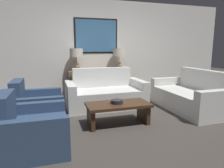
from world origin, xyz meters
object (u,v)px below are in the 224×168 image
at_px(console_table, 99,85).
at_px(table_lamp_right, 119,55).
at_px(couch_by_back_wall, 105,94).
at_px(decorative_bowl, 117,102).
at_px(armchair_near_camera, 32,130).
at_px(couch_by_side, 190,97).
at_px(armchair_near_back_wall, 37,108).
at_px(coffee_table, 118,109).
at_px(table_lamp_left, 76,55).

distance_m(console_table, table_lamp_right, 0.98).
bearing_deg(couch_by_back_wall, console_table, 90.00).
relative_size(table_lamp_right, couch_by_back_wall, 0.31).
distance_m(decorative_bowl, armchair_near_camera, 1.51).
bearing_deg(couch_by_side, armchair_near_back_wall, 177.33).
xyz_separation_m(console_table, coffee_table, (-0.08, -1.86, -0.11)).
bearing_deg(decorative_bowl, armchair_near_back_wall, 159.16).
bearing_deg(armchair_near_back_wall, table_lamp_left, 54.98).
relative_size(table_lamp_left, couch_by_back_wall, 0.31).
distance_m(console_table, couch_by_side, 2.31).
bearing_deg(table_lamp_right, decorative_bowl, -110.02).
relative_size(decorative_bowl, armchair_near_back_wall, 0.24).
xyz_separation_m(table_lamp_left, coffee_table, (0.49, -1.86, -0.90)).
bearing_deg(console_table, table_lamp_left, 180.00).
xyz_separation_m(decorative_bowl, armchair_near_camera, (-1.40, -0.54, -0.15)).
relative_size(couch_by_side, coffee_table, 1.59).
height_order(couch_by_side, armchair_near_back_wall, couch_by_side).
relative_size(table_lamp_left, coffee_table, 0.50).
relative_size(couch_by_side, armchair_near_camera, 1.98).
height_order(couch_by_back_wall, couch_by_side, same).
distance_m(console_table, armchair_near_back_wall, 2.01).
bearing_deg(coffee_table, armchair_near_camera, -159.29).
distance_m(table_lamp_left, couch_by_side, 2.92).
bearing_deg(decorative_bowl, console_table, 86.82).
bearing_deg(couch_by_back_wall, coffee_table, -93.85).
height_order(console_table, couch_by_side, couch_by_side).
bearing_deg(coffee_table, table_lamp_left, 104.86).
xyz_separation_m(couch_by_back_wall, armchair_near_back_wall, (-1.50, -0.64, -0.02)).
relative_size(console_table, couch_by_back_wall, 0.88).
bearing_deg(armchair_near_camera, table_lamp_right, 49.16).
height_order(table_lamp_left, table_lamp_right, same).
xyz_separation_m(couch_by_side, decorative_bowl, (-1.88, -0.38, 0.13)).
relative_size(coffee_table, armchair_near_back_wall, 1.24).
distance_m(coffee_table, decorative_bowl, 0.14).
bearing_deg(table_lamp_left, couch_by_side, -32.15).
relative_size(couch_by_side, armchair_near_back_wall, 1.98).
height_order(table_lamp_left, armchair_near_back_wall, table_lamp_left).
relative_size(couch_by_back_wall, couch_by_side, 1.00).
height_order(table_lamp_right, coffee_table, table_lamp_right).
bearing_deg(couch_by_side, armchair_near_camera, -164.29).
distance_m(couch_by_back_wall, armchair_near_camera, 2.28).
bearing_deg(table_lamp_left, console_table, 0.00).
relative_size(table_lamp_right, couch_by_side, 0.31).
height_order(table_lamp_right, armchair_near_back_wall, table_lamp_right).
xyz_separation_m(table_lamp_right, couch_by_back_wall, (-0.57, -0.69, -0.90)).
distance_m(table_lamp_left, armchair_near_back_wall, 1.86).
bearing_deg(console_table, couch_by_back_wall, -90.00).
distance_m(table_lamp_left, table_lamp_right, 1.15).
bearing_deg(table_lamp_left, armchair_near_back_wall, -125.02).
bearing_deg(coffee_table, decorative_bowl, 166.64).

